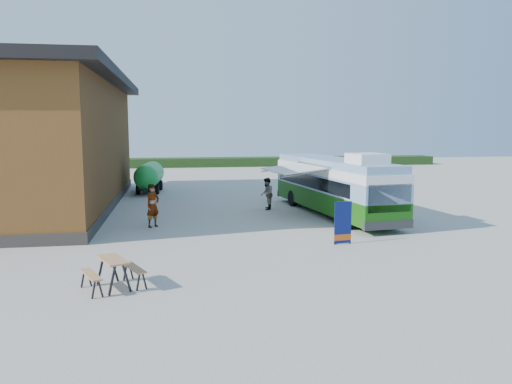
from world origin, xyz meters
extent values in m
plane|color=#BCB7AD|center=(0.00, 0.00, 0.00)|extent=(100.00, 100.00, 0.00)
cube|color=brown|center=(-10.50, 10.00, 3.50)|extent=(8.00, 20.00, 7.00)
cube|color=black|center=(-10.50, 10.00, 7.25)|extent=(9.60, 21.20, 0.50)
cube|color=#332D28|center=(-10.50, 10.00, 0.25)|extent=(8.10, 20.10, 0.50)
cube|color=#264419|center=(8.00, 38.00, 0.50)|extent=(40.00, 3.00, 1.00)
cube|color=#246D12|center=(5.12, 5.08, 0.82)|extent=(3.70, 11.16, 1.00)
cube|color=#7C9DC2|center=(5.12, 5.08, 1.73)|extent=(3.70, 11.16, 0.82)
cube|color=black|center=(3.94, 5.38, 1.73)|extent=(1.24, 9.06, 0.64)
cube|color=black|center=(6.19, 5.68, 1.73)|extent=(1.24, 9.06, 0.64)
cube|color=white|center=(5.12, 5.08, 2.35)|extent=(3.70, 11.16, 0.41)
cube|color=#7C9DC2|center=(5.12, 5.08, 2.74)|extent=(3.54, 10.96, 0.37)
cube|color=white|center=(5.58, 1.64, 3.15)|extent=(1.66, 1.82, 0.46)
cube|color=black|center=(5.84, -0.32, 1.60)|extent=(2.04, 0.33, 1.19)
cube|color=#2D2D2D|center=(5.83, -0.27, 0.46)|extent=(2.34, 0.50, 0.37)
cube|color=#2D2D2D|center=(4.42, 10.43, 0.46)|extent=(2.34, 0.50, 0.37)
cylinder|color=black|center=(4.59, 1.32, 0.46)|extent=(0.39, 0.94, 0.91)
cylinder|color=black|center=(6.62, 1.59, 0.46)|extent=(0.39, 0.94, 0.91)
cylinder|color=black|center=(3.69, 8.11, 0.46)|extent=(0.39, 0.94, 0.91)
cylinder|color=black|center=(5.72, 8.38, 0.46)|extent=(0.39, 0.94, 0.91)
cube|color=white|center=(2.87, 4.70, 2.44)|extent=(2.75, 3.94, 0.29)
cube|color=#A5A8AD|center=(4.01, 4.85, 2.61)|extent=(0.67, 3.96, 0.15)
cylinder|color=#A5A8AD|center=(3.07, 3.18, 2.34)|extent=(2.37, 0.36, 0.30)
cylinder|color=#A5A8AD|center=(2.67, 6.22, 2.34)|extent=(2.37, 0.36, 0.30)
cube|color=#0B1758|center=(3.41, -1.47, 0.85)|extent=(0.72, 0.12, 1.69)
cube|color=#C85312|center=(3.41, -1.47, 0.27)|extent=(0.73, 0.13, 0.24)
cube|color=#A5A8AD|center=(3.41, -1.47, 0.03)|extent=(0.53, 0.25, 0.05)
cylinder|color=#A5A8AD|center=(3.41, -1.45, 0.85)|extent=(0.03, 0.03, 1.69)
cube|color=tan|center=(-4.83, -5.60, 0.84)|extent=(1.06, 1.46, 0.05)
cube|color=tan|center=(-5.39, -5.85, 0.51)|extent=(0.80, 1.35, 0.04)
cube|color=tan|center=(-4.26, -5.35, 0.51)|extent=(0.80, 1.35, 0.04)
cube|color=black|center=(-4.78, -6.20, 0.42)|extent=(0.07, 0.07, 0.83)
cube|color=black|center=(-4.41, -6.03, 0.42)|extent=(0.07, 0.07, 0.83)
cube|color=black|center=(-5.24, -5.17, 0.42)|extent=(0.07, 0.07, 0.83)
cube|color=black|center=(-4.87, -5.00, 0.42)|extent=(0.07, 0.07, 0.83)
imported|color=#999999|center=(-4.07, 3.15, 0.99)|extent=(0.85, 0.85, 1.99)
imported|color=#999999|center=(1.97, 7.10, 0.89)|extent=(0.87, 1.01, 1.78)
cylinder|color=green|center=(-4.81, 15.76, 1.23)|extent=(1.93, 3.77, 1.64)
sphere|color=green|center=(-4.95, 13.94, 1.23)|extent=(1.64, 1.64, 1.64)
sphere|color=green|center=(-4.66, 17.58, 1.23)|extent=(1.64, 1.64, 1.64)
cube|color=black|center=(-4.81, 15.76, 0.50)|extent=(1.40, 3.91, 0.18)
cube|color=black|center=(-5.00, 13.40, 0.46)|extent=(0.20, 1.10, 0.09)
cylinder|color=black|center=(-5.53, 14.72, 0.37)|extent=(0.29, 0.75, 0.73)
cylinder|color=black|center=(-4.26, 14.62, 0.37)|extent=(0.29, 0.75, 0.73)
cylinder|color=black|center=(-5.36, 16.90, 0.37)|extent=(0.29, 0.75, 0.73)
cylinder|color=black|center=(-4.08, 16.80, 0.37)|extent=(0.29, 0.75, 0.73)
camera|label=1|loc=(-3.03, -19.83, 4.58)|focal=35.00mm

